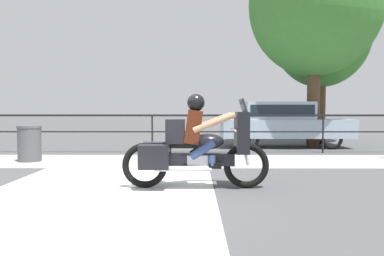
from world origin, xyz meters
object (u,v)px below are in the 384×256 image
Objects in this scene: parked_car at (282,121)px; tree_behind_sign at (321,35)px; tree_behind_car at (315,4)px; trash_bin at (30,143)px; motorcycle at (194,146)px.

parked_car is 4.47m from tree_behind_sign.
tree_behind_sign is 0.86× the size of tree_behind_car.
tree_behind_sign reaches higher than trash_bin.
parked_car is at bearing 27.10° from trash_bin.
tree_behind_car reaches higher than trash_bin.
tree_behind_sign is (2.02, 2.15, 3.36)m from parked_car.
parked_car is 4.85× the size of trash_bin.
motorcycle is 10.85m from tree_behind_sign.
tree_behind_sign is 2.40m from tree_behind_car.
tree_behind_sign is at bearing 56.37° from motorcycle.
trash_bin is 10.05m from tree_behind_car.
tree_behind_car is at bearing 2.94° from parked_car.
tree_behind_sign is (9.16, 5.80, 3.80)m from trash_bin.
trash_bin is at bearing -151.96° from parked_car.
tree_behind_car is (8.22, 3.69, 4.45)m from trash_bin.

